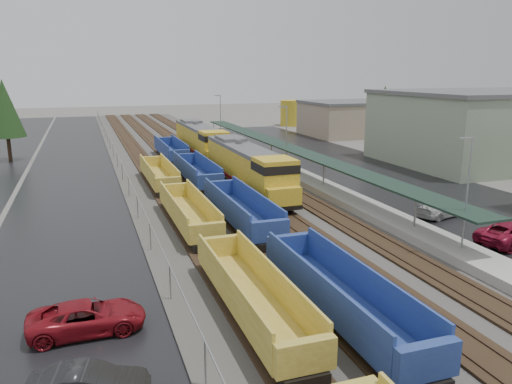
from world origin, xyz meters
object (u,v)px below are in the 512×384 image
locomotive_lead (248,168)px  storage_tank (293,113)px  parked_car_west_c (87,318)px  parked_car_east_b (512,233)px  locomotive_trail (201,141)px  well_string_yellow (251,296)px  parked_car_east_c (441,209)px  well_string_blue (279,244)px

locomotive_lead → storage_tank: storage_tank is taller
locomotive_lead → parked_car_west_c: size_ratio=4.01×
parked_car_west_c → parked_car_east_b: size_ratio=0.93×
locomotive_lead → parked_car_east_b: (12.81, -20.83, -1.76)m
locomotive_trail → parked_car_west_c: size_ratio=4.01×
parked_car_west_c → parked_car_east_b: parked_car_east_b is taller
parked_car_west_c → parked_car_east_b: bearing=-84.3°
locomotive_lead → well_string_yellow: 26.32m
well_string_yellow → parked_car_west_c: 7.81m
locomotive_lead → parked_car_east_c: (12.59, -13.63, -1.86)m
parked_car_east_c → storage_tank: bearing=-27.8°
locomotive_lead → well_string_yellow: locomotive_lead is taller
locomotive_lead → storage_tank: size_ratio=3.79×
storage_tank → parked_car_east_c: bearing=-103.5°
well_string_yellow → well_string_blue: size_ratio=0.80×
storage_tank → parked_car_east_c: size_ratio=1.17×
locomotive_trail → parked_car_east_b: locomotive_trail is taller
well_string_blue → parked_car_east_b: well_string_blue is taller
parked_car_east_b → parked_car_east_c: bearing=-10.5°
locomotive_lead → well_string_blue: bearing=-102.2°
locomotive_lead → parked_car_east_b: 24.51m
well_string_yellow → locomotive_trail: bearing=80.1°
locomotive_lead → parked_car_east_c: size_ratio=4.44×
locomotive_trail → well_string_yellow: 46.75m
locomotive_trail → parked_car_east_b: (12.81, -41.83, -1.76)m
well_string_yellow → parked_car_east_b: bearing=11.4°
well_string_blue → parked_car_west_c: (-11.73, -5.41, -0.45)m
storage_tank → parked_car_west_c: size_ratio=1.06×
well_string_blue → parked_car_west_c: bearing=-155.3°
well_string_blue → parked_car_east_c: (16.59, 4.95, -0.49)m
parked_car_west_c → parked_car_east_c: 30.16m
well_string_yellow → parked_car_east_c: size_ratio=15.73×
locomotive_lead → well_string_yellow: bearing=-107.7°
locomotive_lead → parked_car_east_c: 18.65m
parked_car_west_c → parked_car_east_c: size_ratio=1.11×
well_string_blue → parked_car_east_c: 17.32m
locomotive_lead → parked_car_east_c: locomotive_lead is taller
parked_car_west_c → well_string_yellow: bearing=-98.4°
well_string_blue → parked_car_west_c: well_string_blue is taller
storage_tank → parked_car_east_c: (-17.15, -71.69, -2.13)m
locomotive_lead → well_string_blue: 19.05m
locomotive_trail → well_string_blue: size_ratio=0.22×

